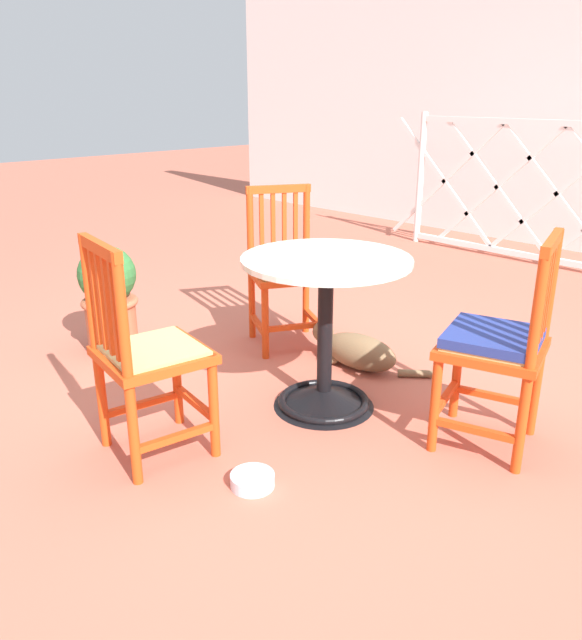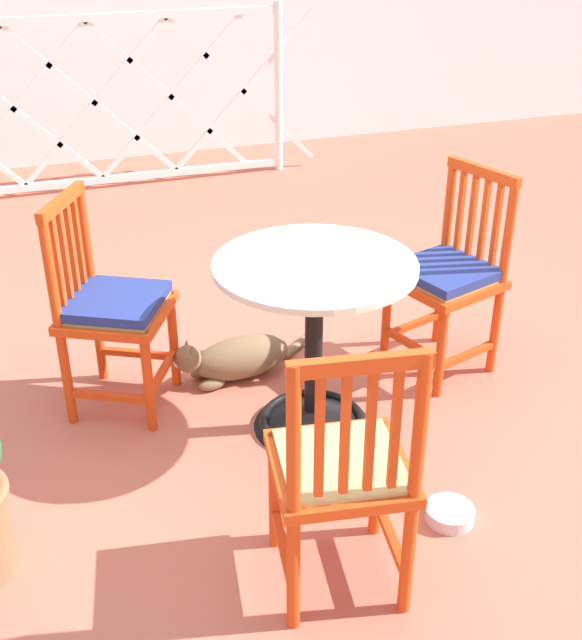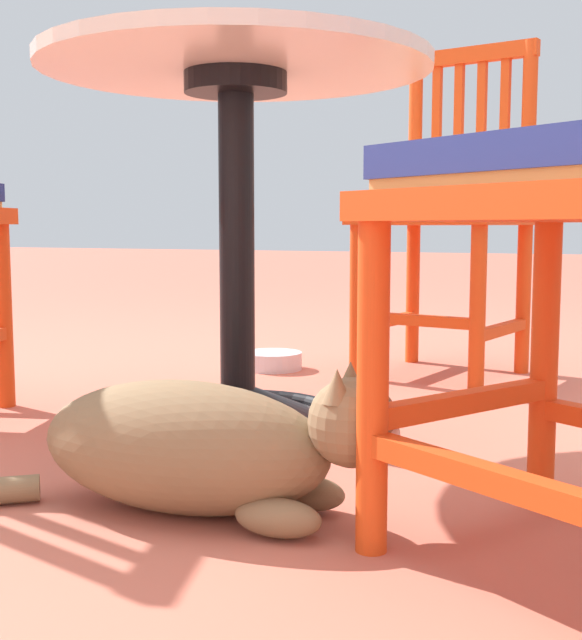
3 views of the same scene
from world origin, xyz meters
The scene contains 9 objects.
ground_plane centered at (0.00, 0.00, 0.00)m, with size 24.00×24.00×0.00m, color #BC604C.
lattice_fence_panel centered at (-0.30, 3.28, 0.62)m, with size 3.28×0.06×1.23m.
cafe_table centered at (0.10, 0.02, 0.28)m, with size 0.76×0.76×0.73m.
orange_chair_near_fence centered at (0.82, 0.27, 0.45)m, with size 0.50×0.50×0.91m.
orange_chair_at_corner centered at (-0.61, 0.45, 0.45)m, with size 0.54×0.54×0.91m.
orange_chair_by_planter centered at (-0.12, -0.79, 0.43)m, with size 0.46×0.46×0.91m.
tabby_cat centered at (-0.10, 0.48, 0.10)m, with size 0.71×0.34×0.23m.
terracotta_planter centered at (-1.21, -0.35, 0.33)m, with size 0.32×0.32×0.62m.
pet_water_bowl centered at (0.35, -0.65, 0.03)m, with size 0.17×0.17×0.05m, color silver.
Camera 1 is at (1.92, -1.99, 1.42)m, focal length 35.52 mm.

